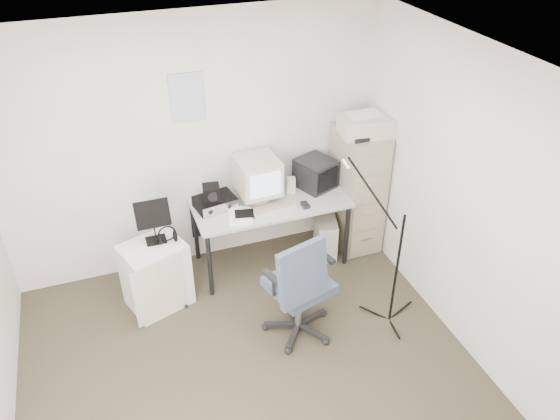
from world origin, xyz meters
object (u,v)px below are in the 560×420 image
object	(u,v)px
desk	(271,231)
office_chair	(299,283)
filing_cabinet	(356,189)
side_cart	(156,275)

from	to	relation	value
desk	office_chair	bearing A→B (deg)	-95.46
filing_cabinet	side_cart	bearing A→B (deg)	-172.82
filing_cabinet	desk	distance (m)	0.99
filing_cabinet	side_cart	world-z (taller)	filing_cabinet
desk	side_cart	bearing A→B (deg)	-168.60
office_chair	side_cart	bearing A→B (deg)	128.77
side_cart	office_chair	bearing A→B (deg)	-54.24
filing_cabinet	side_cart	size ratio (longest dim) A/B	1.98
filing_cabinet	office_chair	xyz separation A→B (m)	(-1.05, -1.05, -0.11)
desk	filing_cabinet	bearing A→B (deg)	1.81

